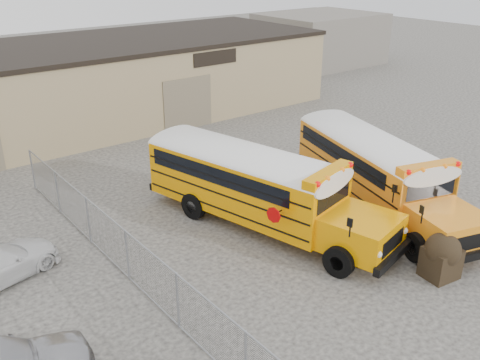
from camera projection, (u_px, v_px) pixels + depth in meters
ground at (328, 257)px, 18.39m from camera, size 120.00×120.00×0.00m
warehouse at (85, 83)px, 31.90m from camera, size 30.20×10.20×4.67m
chainlink_fence at (127, 255)px, 16.82m from camera, size 0.07×18.07×1.81m
distant_building_right at (320, 39)px, 48.38m from camera, size 10.00×8.00×4.40m
school_bus_left at (144, 146)px, 23.60m from camera, size 4.75×10.63×3.02m
school_bus_right at (306, 124)px, 26.69m from camera, size 5.22×10.33×2.94m
tarp_bundle at (442, 255)px, 17.01m from camera, size 1.16×1.14×1.56m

